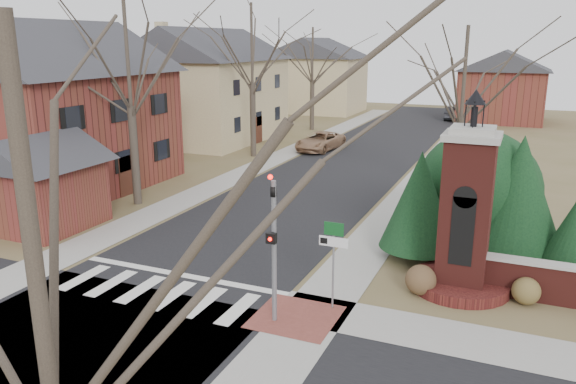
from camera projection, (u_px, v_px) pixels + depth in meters
The scene contains 28 objects.
ground at pixel (141, 303), 17.43m from camera, with size 120.00×120.00×0.00m, color brown.
main_street at pixel (349, 164), 36.98m from camera, with size 8.00×70.00×0.01m, color black.
cross_street at pixel (70, 350), 14.76m from camera, with size 120.00×8.00×0.01m, color black.
crosswalk_zone at pixel (156, 292), 18.14m from camera, with size 8.00×2.20×0.02m, color silver.
stop_bar at pixel (182, 275), 19.47m from camera, with size 8.00×0.35×0.02m, color silver.
sidewalk_right_main at pixel (429, 171), 35.02m from camera, with size 2.00×60.00×0.02m, color gray.
sidewalk_left at pixel (277, 158), 38.94m from camera, with size 2.00×60.00×0.02m, color gray.
curb_apron at pixel (296, 317), 16.51m from camera, with size 2.40×2.40×0.02m, color brown.
traffic_signal_pole at pixel (274, 237), 15.64m from camera, with size 0.28×0.41×4.50m.
sign_post at pixel (333, 248), 16.58m from camera, with size 0.90×0.07×2.75m.
brick_gate_monument at pixel (465, 226), 17.91m from camera, with size 3.20×3.20×6.47m.
house_brick_left at pixel (52, 103), 30.00m from camera, with size 9.80×11.80×9.42m.
house_stucco_left at pixel (208, 83), 45.31m from camera, with size 9.80×12.80×9.28m.
garage_left at pixel (40, 177), 24.04m from camera, with size 4.80×4.80×4.29m.
house_distant_left at pixel (315, 74), 63.50m from camera, with size 10.80×8.80×8.53m.
house_distant_right at pixel (503, 84), 56.12m from camera, with size 8.80×8.80×7.30m.
evergreen_near at pixel (420, 200), 20.34m from camera, with size 2.80×2.80×4.10m.
evergreen_mid at pixel (519, 193), 20.08m from camera, with size 3.40×3.40×4.70m.
evergreen_mass at pixel (478, 186), 21.85m from camera, with size 4.80×4.80×4.80m, color black.
bare_tree_0 at pixel (127, 45), 26.06m from camera, with size 8.05×8.05×11.15m.
bare_tree_1 at pixel (252, 38), 37.52m from camera, with size 8.40×8.40×11.64m.
bare_tree_2 at pixel (313, 51), 49.53m from camera, with size 7.35×7.35×10.19m.
bare_tree_3 at pixel (465, 66), 27.07m from camera, with size 7.00×7.00×9.70m.
bare_tree_4 at pixel (26, 201), 5.51m from camera, with size 6.65×6.65×9.21m.
pickup_truck at pixel (320, 141), 41.52m from camera, with size 2.23×4.83×1.34m, color #9B7354.
distant_car at pixel (452, 113), 57.77m from camera, with size 1.42×4.07×1.34m, color #2D2F34.
dry_shrub_left at pixel (421, 280), 17.91m from camera, with size 0.98×0.98×0.98m, color brown.
dry_shrub_right at pixel (526, 291), 17.26m from camera, with size 0.86×0.86×0.86m, color brown.
Camera 1 is at (10.44, -12.87, 7.88)m, focal length 35.00 mm.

